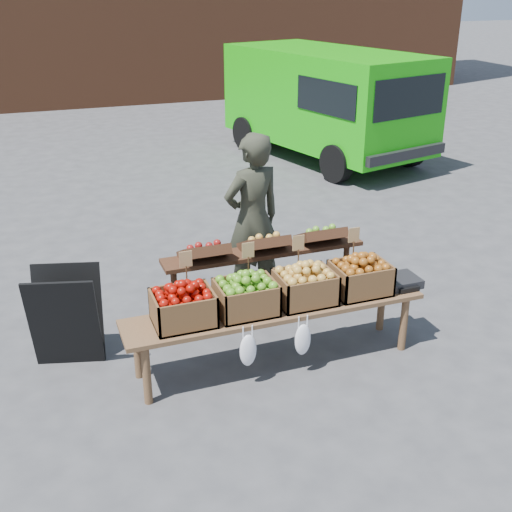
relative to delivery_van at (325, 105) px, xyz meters
name	(u,v)px	position (x,y,z in m)	size (l,w,h in m)	color
ground	(215,368)	(-4.11, -6.30, -1.00)	(80.00, 80.00, 0.00)	#424244
delivery_van	(325,105)	(0.00, 0.00, 0.00)	(2.04, 4.46, 2.00)	#15B40B
vendor	(252,220)	(-3.32, -5.13, -0.09)	(0.67, 0.44, 1.82)	#2C2E22
chalkboard_sign	(66,318)	(-5.30, -5.74, -0.54)	(0.60, 0.33, 0.91)	black
back_table	(264,276)	(-3.40, -5.67, -0.48)	(2.10, 0.44, 1.04)	#3A2013
display_bench	(275,335)	(-3.56, -6.39, -0.71)	(2.70, 0.56, 0.57)	brown
crate_golden_apples	(183,308)	(-4.39, -6.39, -0.29)	(0.50, 0.40, 0.28)	#710500
crate_russet_pears	(246,298)	(-3.84, -6.39, -0.29)	(0.50, 0.40, 0.28)	#307C11
crate_red_apples	(305,288)	(-3.29, -6.39, -0.29)	(0.50, 0.40, 0.28)	gold
crate_green_apples	(360,278)	(-2.74, -6.39, -0.29)	(0.50, 0.40, 0.28)	#8F460C
weighing_scale	(400,281)	(-2.31, -6.39, -0.39)	(0.34, 0.30, 0.08)	black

